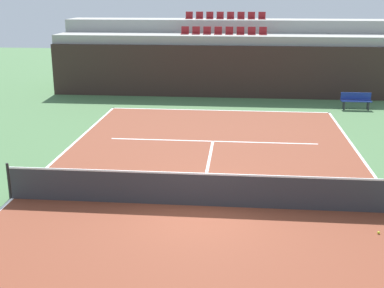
% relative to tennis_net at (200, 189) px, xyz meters
% --- Properties ---
extents(ground_plane, '(80.00, 80.00, 0.00)m').
position_rel_tennis_net_xyz_m(ground_plane, '(0.00, 0.00, -0.51)').
color(ground_plane, '#477042').
extents(court_surface, '(11.00, 24.00, 0.01)m').
position_rel_tennis_net_xyz_m(court_surface, '(0.00, 0.00, -0.50)').
color(court_surface, brown).
rests_on(court_surface, ground_plane).
extents(baseline_far, '(11.00, 0.10, 0.00)m').
position_rel_tennis_net_xyz_m(baseline_far, '(0.00, 11.95, -0.50)').
color(baseline_far, white).
rests_on(baseline_far, court_surface).
extents(sideline_left, '(0.10, 24.00, 0.00)m').
position_rel_tennis_net_xyz_m(sideline_left, '(-5.45, 0.00, -0.50)').
color(sideline_left, white).
rests_on(sideline_left, court_surface).
extents(service_line_far, '(8.26, 0.10, 0.00)m').
position_rel_tennis_net_xyz_m(service_line_far, '(0.00, 6.40, -0.50)').
color(service_line_far, white).
rests_on(service_line_far, court_surface).
extents(centre_service_line, '(0.10, 6.40, 0.00)m').
position_rel_tennis_net_xyz_m(centre_service_line, '(0.00, 3.20, -0.50)').
color(centre_service_line, white).
rests_on(centre_service_line, court_surface).
extents(back_wall, '(19.51, 0.30, 2.89)m').
position_rel_tennis_net_xyz_m(back_wall, '(0.00, 15.37, 0.94)').
color(back_wall, '#33231E').
rests_on(back_wall, ground_plane).
extents(stands_tier_lower, '(19.51, 2.40, 3.39)m').
position_rel_tennis_net_xyz_m(stands_tier_lower, '(0.00, 16.72, 1.18)').
color(stands_tier_lower, '#9E9E99').
rests_on(stands_tier_lower, ground_plane).
extents(stands_tier_upper, '(19.51, 2.40, 4.13)m').
position_rel_tennis_net_xyz_m(stands_tier_upper, '(0.00, 19.12, 1.56)').
color(stands_tier_upper, '#9E9E99').
rests_on(stands_tier_upper, ground_plane).
extents(seating_row_lower, '(4.93, 0.44, 0.44)m').
position_rel_tennis_net_xyz_m(seating_row_lower, '(-0.00, 16.82, 3.00)').
color(seating_row_lower, maroon).
rests_on(seating_row_lower, stands_tier_lower).
extents(seating_row_upper, '(4.93, 0.44, 0.44)m').
position_rel_tennis_net_xyz_m(seating_row_upper, '(-0.00, 19.22, 3.75)').
color(seating_row_upper, maroon).
rests_on(seating_row_upper, stands_tier_upper).
extents(tennis_net, '(11.08, 0.08, 1.07)m').
position_rel_tennis_net_xyz_m(tennis_net, '(0.00, 0.00, 0.00)').
color(tennis_net, black).
rests_on(tennis_net, court_surface).
extents(player_bench, '(1.50, 0.40, 0.85)m').
position_rel_tennis_net_xyz_m(player_bench, '(6.90, 12.89, -0.00)').
color(player_bench, navy).
rests_on(player_bench, ground_plane).
extents(tennis_ball_0, '(0.07, 0.07, 0.07)m').
position_rel_tennis_net_xyz_m(tennis_ball_0, '(4.53, -1.30, -0.47)').
color(tennis_ball_0, '#CCE033').
rests_on(tennis_ball_0, court_surface).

